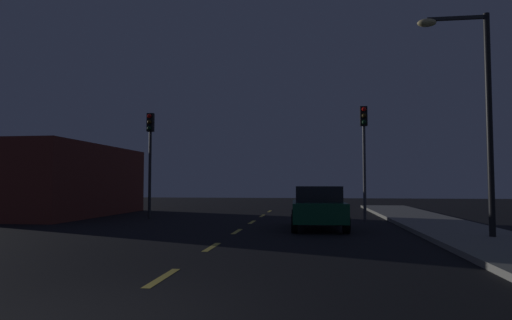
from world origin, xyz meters
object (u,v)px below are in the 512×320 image
object	(u,v)px
traffic_signal_left	(150,145)
traffic_signal_right	(364,141)
car_stopped_ahead	(318,207)
street_lamp_right	(476,101)

from	to	relation	value
traffic_signal_left	traffic_signal_right	xyz separation A→B (m)	(10.21, 0.00, 0.06)
traffic_signal_left	traffic_signal_right	world-z (taller)	traffic_signal_right
traffic_signal_right	car_stopped_ahead	distance (m)	5.32
car_stopped_ahead	traffic_signal_right	bearing A→B (deg)	61.50
traffic_signal_right	traffic_signal_left	bearing A→B (deg)	-180.00
traffic_signal_left	street_lamp_right	distance (m)	14.43
traffic_signal_left	car_stopped_ahead	bearing A→B (deg)	-26.11
street_lamp_right	car_stopped_ahead	bearing A→B (deg)	147.79
traffic_signal_left	traffic_signal_right	size ratio (longest dim) A/B	0.98
car_stopped_ahead	street_lamp_right	xyz separation A→B (m)	(4.62, -2.91, 3.30)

